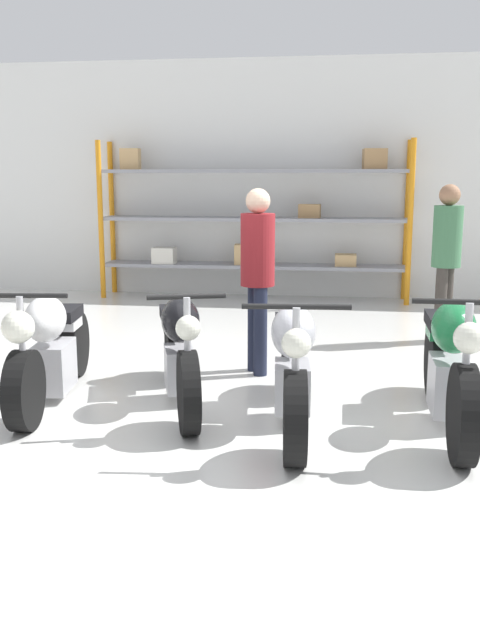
{
  "coord_description": "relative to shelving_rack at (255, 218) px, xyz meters",
  "views": [
    {
      "loc": [
        0.81,
        -5.23,
        1.85
      ],
      "look_at": [
        0.0,
        0.4,
        0.7
      ],
      "focal_mm": 40.0,
      "sensor_mm": 36.0,
      "label": 1
    }
  ],
  "objects": [
    {
      "name": "person_near_rack",
      "position": [
        2.48,
        -2.62,
        -0.18
      ],
      "size": [
        0.44,
        0.44,
        1.77
      ],
      "rotation": [
        0.0,
        0.0,
        2.63
      ],
      "color": "#38332D",
      "rests_on": "ground_plane"
    },
    {
      "name": "ground_plane",
      "position": [
        0.51,
        -5.55,
        -1.23
      ],
      "size": [
        30.0,
        30.0,
        0.0
      ],
      "primitive_type": "plane",
      "color": "silver"
    },
    {
      "name": "motorcycle_black",
      "position": [
        0.03,
        -5.25,
        -0.77
      ],
      "size": [
        0.86,
        2.01,
        1.02
      ],
      "rotation": [
        0.0,
        0.0,
        -1.26
      ],
      "color": "black",
      "rests_on": "ground_plane"
    },
    {
      "name": "motorcycle_white",
      "position": [
        -1.05,
        -5.32,
        -0.78
      ],
      "size": [
        0.68,
        2.09,
        1.02
      ],
      "rotation": [
        0.0,
        0.0,
        -1.45
      ],
      "color": "black",
      "rests_on": "ground_plane"
    },
    {
      "name": "motorcycle_green",
      "position": [
        2.13,
        -5.52,
        -0.74
      ],
      "size": [
        0.71,
        2.15,
        1.09
      ],
      "rotation": [
        0.0,
        0.0,
        -1.58
      ],
      "color": "black",
      "rests_on": "ground_plane"
    },
    {
      "name": "shelving_rack",
      "position": [
        0.0,
        0.0,
        0.0
      ],
      "size": [
        4.69,
        0.63,
        2.38
      ],
      "color": "orange",
      "rests_on": "ground_plane"
    },
    {
      "name": "back_wall",
      "position": [
        0.51,
        0.37,
        0.57
      ],
      "size": [
        30.0,
        0.08,
        3.6
      ],
      "color": "white",
      "rests_on": "ground_plane"
    },
    {
      "name": "person_browsing",
      "position": [
        0.55,
        -4.22,
        -0.2
      ],
      "size": [
        0.43,
        0.43,
        1.74
      ],
      "rotation": [
        0.0,
        0.0,
        3.58
      ],
      "color": "#1E2338",
      "rests_on": "ground_plane"
    },
    {
      "name": "motorcycle_silver",
      "position": [
        0.98,
        -5.64,
        -0.76
      ],
      "size": [
        0.69,
        2.17,
        1.06
      ],
      "rotation": [
        0.0,
        0.0,
        -1.48
      ],
      "color": "black",
      "rests_on": "ground_plane"
    }
  ]
}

